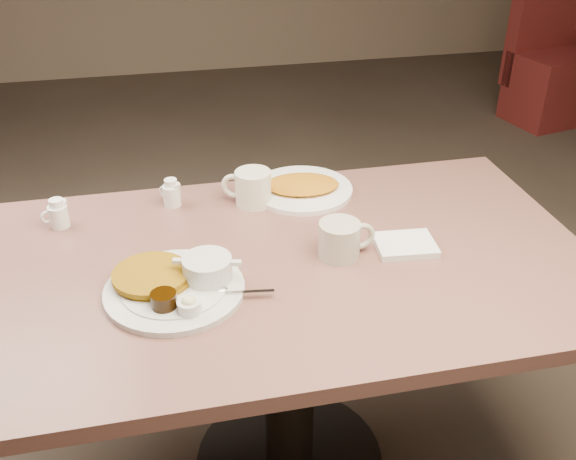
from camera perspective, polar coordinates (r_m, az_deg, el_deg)
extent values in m
cube|color=#84564C|center=(1.62, 0.15, -3.08)|extent=(1.50, 0.90, 0.04)
cylinder|color=black|center=(1.85, 0.13, -12.24)|extent=(0.14, 0.14, 0.69)
cylinder|color=black|center=(2.11, 0.12, -19.38)|extent=(0.56, 0.56, 0.03)
cylinder|color=silver|center=(1.51, -9.86, -5.18)|extent=(0.39, 0.39, 0.01)
cylinder|color=silver|center=(1.51, -9.89, -4.89)|extent=(0.29, 0.29, 0.00)
cylinder|color=#8D650A|center=(1.54, -11.56, -4.05)|extent=(0.22, 0.22, 0.01)
cylinder|color=#8D650A|center=(1.53, -11.86, -3.80)|extent=(0.22, 0.22, 0.01)
cylinder|color=silver|center=(1.51, -7.04, -3.34)|extent=(0.14, 0.14, 0.05)
cube|color=silver|center=(1.51, -9.56, -2.69)|extent=(0.03, 0.02, 0.01)
cube|color=silver|center=(1.49, -4.58, -2.88)|extent=(0.03, 0.02, 0.01)
ellipsoid|color=silver|center=(1.51, -7.55, -2.81)|extent=(0.06, 0.06, 0.03)
ellipsoid|color=silver|center=(1.50, -6.51, -3.11)|extent=(0.06, 0.06, 0.02)
cylinder|color=black|center=(1.44, -10.77, -6.05)|extent=(0.07, 0.07, 0.04)
cylinder|color=silver|center=(1.42, -8.60, -6.61)|extent=(0.06, 0.06, 0.03)
ellipsoid|color=beige|center=(1.42, -8.64, -6.16)|extent=(0.04, 0.04, 0.02)
cube|color=silver|center=(1.47, -3.65, -5.42)|extent=(0.13, 0.03, 0.00)
ellipsoid|color=silver|center=(1.49, -6.03, -5.08)|extent=(0.04, 0.04, 0.01)
cylinder|color=#BCB8A1|center=(1.61, 4.49, -0.84)|extent=(0.11, 0.11, 0.09)
cylinder|color=black|center=(1.59, 4.55, 0.39)|extent=(0.09, 0.09, 0.01)
torus|color=#BCB8A1|center=(1.62, 6.39, -0.54)|extent=(0.07, 0.02, 0.07)
cube|color=white|center=(1.67, 10.17, -1.29)|extent=(0.16, 0.13, 0.02)
cylinder|color=silver|center=(1.83, -3.05, 3.68)|extent=(0.13, 0.13, 0.10)
torus|color=silver|center=(1.85, -4.73, 3.84)|extent=(0.07, 0.05, 0.07)
cylinder|color=white|center=(1.83, -19.35, 1.14)|extent=(0.06, 0.06, 0.06)
cylinder|color=white|center=(1.81, -19.56, 2.23)|extent=(0.04, 0.04, 0.02)
cone|color=white|center=(1.82, -18.91, 2.26)|extent=(0.02, 0.02, 0.02)
torus|color=white|center=(1.83, -20.22, 1.08)|extent=(0.04, 0.02, 0.04)
cylinder|color=white|center=(1.86, -10.09, 2.97)|extent=(0.06, 0.06, 0.06)
cylinder|color=white|center=(1.84, -10.20, 4.07)|extent=(0.04, 0.04, 0.02)
cone|color=white|center=(1.83, -9.72, 3.83)|extent=(0.02, 0.02, 0.02)
torus|color=white|center=(1.87, -10.73, 3.29)|extent=(0.03, 0.03, 0.04)
cylinder|color=white|center=(1.91, 1.23, 3.54)|extent=(0.33, 0.33, 0.01)
ellipsoid|color=orange|center=(1.91, 1.24, 4.01)|extent=(0.23, 0.18, 0.02)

